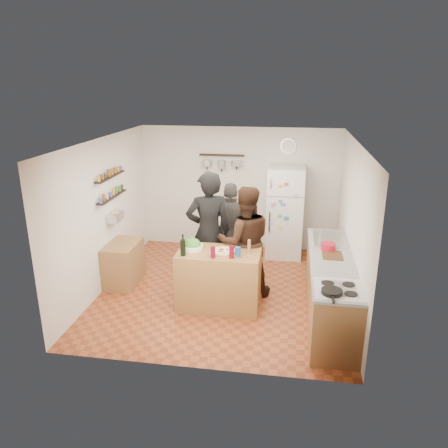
% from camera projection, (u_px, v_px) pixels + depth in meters
% --- Properties ---
extents(room_shell, '(4.20, 4.20, 4.20)m').
position_uv_depth(room_shell, '(227.00, 213.00, 7.32)').
color(room_shell, brown).
rests_on(room_shell, ground).
extents(prep_island, '(1.25, 0.72, 0.91)m').
position_uv_depth(prep_island, '(219.00, 279.00, 6.73)').
color(prep_island, olive).
rests_on(prep_island, floor).
extents(pizza_board, '(0.42, 0.34, 0.02)m').
position_uv_depth(pizza_board, '(224.00, 252.00, 6.55)').
color(pizza_board, olive).
rests_on(pizza_board, prep_island).
extents(pizza, '(0.34, 0.34, 0.02)m').
position_uv_depth(pizza, '(224.00, 251.00, 6.54)').
color(pizza, beige).
rests_on(pizza, pizza_board).
extents(salad_bowl, '(0.31, 0.31, 0.06)m').
position_uv_depth(salad_bowl, '(193.00, 247.00, 6.68)').
color(salad_bowl, white).
rests_on(salad_bowl, prep_island).
extents(wine_bottle, '(0.08, 0.08, 0.24)m').
position_uv_depth(wine_bottle, '(183.00, 248.00, 6.41)').
color(wine_bottle, black).
rests_on(wine_bottle, prep_island).
extents(wine_glass_near, '(0.07, 0.07, 0.17)m').
position_uv_depth(wine_glass_near, '(213.00, 252.00, 6.34)').
color(wine_glass_near, '#5E081D').
rests_on(wine_glass_near, prep_island).
extents(wine_glass_far, '(0.08, 0.08, 0.18)m').
position_uv_depth(wine_glass_far, '(232.00, 252.00, 6.33)').
color(wine_glass_far, '#5D0816').
rests_on(wine_glass_far, prep_island).
extents(pepper_mill, '(0.05, 0.05, 0.16)m').
position_uv_depth(pepper_mill, '(249.00, 247.00, 6.54)').
color(pepper_mill, '#9D6242').
rests_on(pepper_mill, prep_island).
extents(salt_canister, '(0.09, 0.09, 0.14)m').
position_uv_depth(salt_canister, '(238.00, 252.00, 6.40)').
color(salt_canister, '#1C4A9A').
rests_on(salt_canister, prep_island).
extents(person_left, '(0.87, 0.72, 2.03)m').
position_uv_depth(person_left, '(209.00, 232.00, 7.12)').
color(person_left, black).
rests_on(person_left, floor).
extents(person_center, '(1.03, 0.88, 1.82)m').
position_uv_depth(person_center, '(245.00, 242.00, 6.98)').
color(person_center, black).
rests_on(person_center, floor).
extents(person_back, '(1.03, 0.49, 1.71)m').
position_uv_depth(person_back, '(231.00, 231.00, 7.65)').
color(person_back, '#322F2C').
rests_on(person_back, floor).
extents(counter_run, '(0.63, 2.63, 0.90)m').
position_uv_depth(counter_run, '(331.00, 288.00, 6.44)').
color(counter_run, '#9E7042').
rests_on(counter_run, floor).
extents(stove_top, '(0.60, 0.62, 0.02)m').
position_uv_depth(stove_top, '(339.00, 289.00, 5.41)').
color(stove_top, white).
rests_on(stove_top, counter_run).
extents(skillet, '(0.26, 0.26, 0.05)m').
position_uv_depth(skillet, '(332.00, 292.00, 5.28)').
color(skillet, black).
rests_on(skillet, stove_top).
extents(sink, '(0.50, 0.80, 0.03)m').
position_uv_depth(sink, '(329.00, 239.00, 7.09)').
color(sink, silver).
rests_on(sink, counter_run).
extents(cutting_board, '(0.30, 0.40, 0.02)m').
position_uv_depth(cutting_board, '(332.00, 256.00, 6.42)').
color(cutting_board, brown).
rests_on(cutting_board, counter_run).
extents(red_bowl, '(0.22, 0.22, 0.09)m').
position_uv_depth(red_bowl, '(328.00, 246.00, 6.65)').
color(red_bowl, '#AD1326').
rests_on(red_bowl, counter_run).
extents(fridge, '(0.70, 0.68, 1.80)m').
position_uv_depth(fridge, '(285.00, 212.00, 8.57)').
color(fridge, white).
rests_on(fridge, floor).
extents(wall_clock, '(0.30, 0.03, 0.30)m').
position_uv_depth(wall_clock, '(288.00, 146.00, 8.48)').
color(wall_clock, silver).
rests_on(wall_clock, back_wall).
extents(spice_shelf_lower, '(0.12, 1.00, 0.02)m').
position_uv_depth(spice_shelf_lower, '(112.00, 197.00, 7.36)').
color(spice_shelf_lower, black).
rests_on(spice_shelf_lower, left_wall).
extents(spice_shelf_upper, '(0.12, 1.00, 0.02)m').
position_uv_depth(spice_shelf_upper, '(110.00, 176.00, 7.24)').
color(spice_shelf_upper, black).
rests_on(spice_shelf_upper, left_wall).
extents(produce_basket, '(0.18, 0.35, 0.14)m').
position_uv_depth(produce_basket, '(115.00, 217.00, 7.46)').
color(produce_basket, silver).
rests_on(produce_basket, left_wall).
extents(side_table, '(0.50, 0.80, 0.73)m').
position_uv_depth(side_table, '(124.00, 263.00, 7.52)').
color(side_table, '#A17D43').
rests_on(side_table, floor).
extents(pot_rack, '(0.90, 0.04, 0.04)m').
position_uv_depth(pot_rack, '(222.00, 155.00, 8.66)').
color(pot_rack, black).
rests_on(pot_rack, back_wall).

